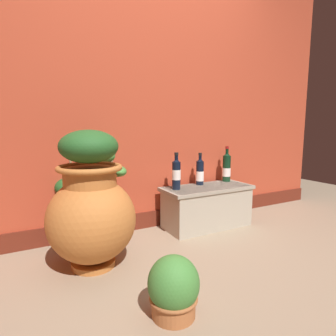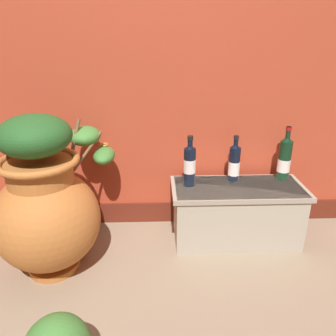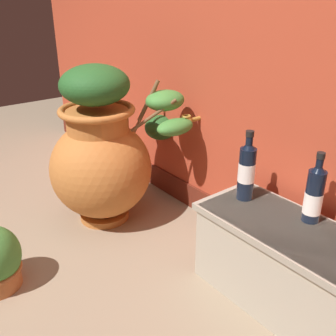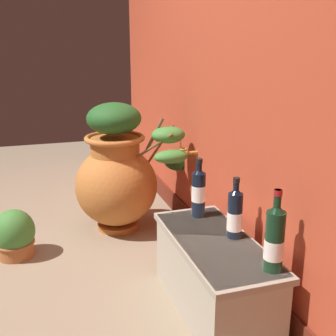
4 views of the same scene
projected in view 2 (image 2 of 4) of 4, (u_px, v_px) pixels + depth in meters
name	position (u px, v px, depth m)	size (l,w,h in m)	color
back_wall	(148.00, 31.00, 2.01)	(4.40, 0.33, 2.60)	#B74228
terracotta_urn	(47.00, 203.00, 1.78)	(0.64, 0.87, 0.91)	#C17033
stone_ledge	(236.00, 211.00, 2.12)	(0.84, 0.37, 0.38)	#B2A893
wine_bottle_left	(234.00, 162.00, 2.10)	(0.07, 0.07, 0.30)	black
wine_bottle_middle	(285.00, 158.00, 2.12)	(0.08, 0.08, 0.35)	black
wine_bottle_right	(190.00, 164.00, 2.02)	(0.08, 0.08, 0.32)	black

